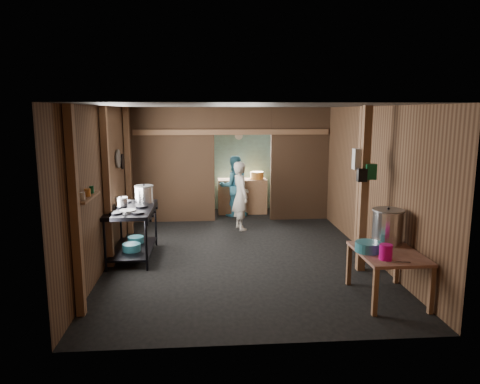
{
  "coord_description": "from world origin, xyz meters",
  "views": [
    {
      "loc": [
        -0.61,
        -7.99,
        2.51
      ],
      "look_at": [
        0.0,
        -0.2,
        1.1
      ],
      "focal_mm": 33.49,
      "sensor_mm": 36.0,
      "label": 1
    }
  ],
  "objects": [
    {
      "name": "floor",
      "position": [
        0.0,
        0.0,
        0.0
      ],
      "size": [
        4.5,
        7.0,
        0.0
      ],
      "primitive_type": "cube",
      "color": "black",
      "rests_on": "ground"
    },
    {
      "name": "ceiling",
      "position": [
        0.0,
        0.0,
        2.6
      ],
      "size": [
        4.5,
        7.0,
        0.0
      ],
      "primitive_type": "cube",
      "color": "#4A453E",
      "rests_on": "ground"
    },
    {
      "name": "wall_back",
      "position": [
        0.0,
        3.5,
        1.3
      ],
      "size": [
        4.5,
        0.0,
        2.6
      ],
      "primitive_type": "cube",
      "color": "brown",
      "rests_on": "ground"
    },
    {
      "name": "wall_front",
      "position": [
        0.0,
        -3.5,
        1.3
      ],
      "size": [
        4.5,
        0.0,
        2.6
      ],
      "primitive_type": "cube",
      "color": "brown",
      "rests_on": "ground"
    },
    {
      "name": "wall_left",
      "position": [
        -2.25,
        0.0,
        1.3
      ],
      "size": [
        0.0,
        7.0,
        2.6
      ],
      "primitive_type": "cube",
      "color": "brown",
      "rests_on": "ground"
    },
    {
      "name": "wall_right",
      "position": [
        2.25,
        0.0,
        1.3
      ],
      "size": [
        0.0,
        7.0,
        2.6
      ],
      "primitive_type": "cube",
      "color": "brown",
      "rests_on": "ground"
    },
    {
      "name": "partition_left",
      "position": [
        -1.32,
        2.2,
        1.3
      ],
      "size": [
        1.85,
        0.1,
        2.6
      ],
      "primitive_type": "cube",
      "color": "#4D3320",
      "rests_on": "floor"
    },
    {
      "name": "partition_right",
      "position": [
        1.57,
        2.2,
        1.3
      ],
      "size": [
        1.35,
        0.1,
        2.6
      ],
      "primitive_type": "cube",
      "color": "#4D3320",
      "rests_on": "floor"
    },
    {
      "name": "partition_header",
      "position": [
        0.25,
        2.2,
        2.3
      ],
      "size": [
        1.3,
        0.1,
        0.6
      ],
      "primitive_type": "cube",
      "color": "#4D3320",
      "rests_on": "wall_back"
    },
    {
      "name": "turquoise_panel",
      "position": [
        0.0,
        3.44,
        1.25
      ],
      "size": [
        4.4,
        0.06,
        2.5
      ],
      "primitive_type": "cube",
      "color": "#71A99D",
      "rests_on": "wall_back"
    },
    {
      "name": "back_counter",
      "position": [
        0.3,
        2.95,
        0.42
      ],
      "size": [
        1.2,
        0.5,
        0.85
      ],
      "primitive_type": "cube",
      "color": "brown",
      "rests_on": "floor"
    },
    {
      "name": "wall_clock",
      "position": [
        0.25,
        3.4,
        1.9
      ],
      "size": [
        0.2,
        0.03,
        0.2
      ],
      "primitive_type": "cylinder",
      "rotation": [
        1.57,
        0.0,
        0.0
      ],
      "color": "silver",
      "rests_on": "wall_back"
    },
    {
      "name": "post_left_a",
      "position": [
        -2.18,
        -2.6,
        1.3
      ],
      "size": [
        0.1,
        0.12,
        2.6
      ],
      "primitive_type": "cube",
      "color": "brown",
      "rests_on": "floor"
    },
    {
      "name": "post_left_b",
      "position": [
        -2.18,
        -0.8,
        1.3
      ],
      "size": [
        0.1,
        0.12,
        2.6
      ],
      "primitive_type": "cube",
      "color": "brown",
      "rests_on": "floor"
    },
    {
      "name": "post_left_c",
      "position": [
        -2.18,
        1.2,
        1.3
      ],
      "size": [
        0.1,
        0.12,
        2.6
      ],
      "primitive_type": "cube",
      "color": "brown",
      "rests_on": "floor"
    },
    {
      "name": "post_right",
      "position": [
        2.18,
        -0.2,
        1.3
      ],
      "size": [
        0.1,
        0.12,
        2.6
      ],
      "primitive_type": "cube",
      "color": "brown",
      "rests_on": "floor"
    },
    {
      "name": "post_free",
      "position": [
        1.85,
        -1.3,
        1.3
      ],
      "size": [
        0.12,
        0.12,
        2.6
      ],
      "primitive_type": "cube",
      "color": "brown",
      "rests_on": "floor"
    },
    {
      "name": "cross_beam",
      "position": [
        0.0,
        2.15,
        2.05
      ],
      "size": [
        4.4,
        0.12,
        0.12
      ],
      "primitive_type": "cube",
      "color": "brown",
      "rests_on": "wall_left"
    },
    {
      "name": "pan_lid_big",
      "position": [
        -2.21,
        0.4,
        1.65
      ],
      "size": [
        0.03,
        0.34,
        0.34
      ],
      "primitive_type": "cylinder",
      "rotation": [
        0.0,
        1.57,
        0.0
      ],
      "color": "gray",
      "rests_on": "wall_left"
    },
    {
      "name": "pan_lid_small",
      "position": [
        -2.21,
        0.8,
        1.55
      ],
      "size": [
        0.03,
        0.3,
        0.3
      ],
      "primitive_type": "cylinder",
      "rotation": [
        0.0,
        1.57,
        0.0
      ],
      "color": "black",
      "rests_on": "wall_left"
    },
    {
      "name": "wall_shelf",
      "position": [
        -2.15,
        -2.1,
        1.4
      ],
      "size": [
        0.14,
        0.8,
        0.03
      ],
      "primitive_type": "cube",
      "color": "brown",
      "rests_on": "wall_left"
    },
    {
      "name": "jar_white",
      "position": [
        -2.15,
        -2.35,
        1.47
      ],
      "size": [
        0.07,
        0.07,
        0.1
      ],
      "primitive_type": "cylinder",
      "color": "silver",
      "rests_on": "wall_shelf"
    },
    {
      "name": "jar_yellow",
      "position": [
        -2.15,
        -2.1,
        1.47
      ],
      "size": [
        0.08,
        0.08,
        0.1
      ],
      "primitive_type": "cylinder",
      "color": "orange",
      "rests_on": "wall_shelf"
    },
    {
      "name": "jar_green",
      "position": [
        -2.15,
        -1.88,
        1.47
      ],
      "size": [
        0.06,
        0.06,
        0.1
      ],
      "primitive_type": "cylinder",
      "color": "#0E4F27",
      "rests_on": "wall_shelf"
    },
    {
      "name": "bag_white",
      "position": [
        1.8,
        -1.22,
        1.78
      ],
      "size": [
        0.22,
        0.15,
        0.32
      ],
      "primitive_type": "cube",
      "color": "silver",
      "rests_on": "post_free"
    },
    {
      "name": "bag_green",
      "position": [
        1.92,
        -1.36,
        1.6
      ],
      "size": [
        0.16,
        0.12,
        0.24
      ],
      "primitive_type": "cube",
      "color": "#0E4F27",
      "rests_on": "post_free"
    },
    {
      "name": "bag_black",
      "position": [
        1.78,
        -1.38,
        1.55
      ],
      "size": [
        0.14,
        0.1,
        0.2
      ],
      "primitive_type": "cube",
      "color": "black",
      "rests_on": "post_free"
    },
    {
      "name": "gas_range",
      "position": [
        -1.88,
        -0.39,
        0.44
      ],
      "size": [
        0.77,
        1.5,
        0.89
      ],
      "primitive_type": null,
      "color": "black",
      "rests_on": "floor"
    },
    {
      "name": "prep_table",
      "position": [
        1.83,
        -2.4,
        0.33
      ],
      "size": [
        0.8,
        1.11,
        0.65
      ],
      "primitive_type": null,
      "color": "#AB785D",
      "rests_on": "floor"
    },
    {
      "name": "stove_pot_large",
      "position": [
        -1.71,
        0.01,
        1.04
      ],
      "size": [
        0.4,
        0.4,
        0.34
      ],
      "primitive_type": null,
      "rotation": [
        0.0,
        0.0,
        -0.22
      ],
      "color": "silver",
      "rests_on": "gas_range"
    },
    {
      "name": "stove_pot_med",
      "position": [
        -2.05,
        -0.36,
        0.97
      ],
      "size": [
        0.23,
        0.23,
        0.2
      ],
      "primitive_type": null,
      "rotation": [
        0.0,
        0.0,
        -0.05
      ],
      "color": "silver",
      "rests_on": "gas_range"
    },
    {
      "name": "frying_pan",
      "position": [
        -1.88,
        -0.75,
        0.91
      ],
      "size": [
        0.28,
        0.5,
        0.06
      ],
      "primitive_type": null,
      "rotation": [
        0.0,
        0.0,
        0.03
      ],
      "color": "gray",
      "rests_on": "gas_range"
    },
    {
      "name": "blue_tub_front",
      "position": [
        -1.88,
        -0.56,
        0.23
      ],
      "size": [
        0.31,
        0.31,
        0.13
      ],
      "primitive_type": "cylinder",
      "color": "teal",
      "rests_on": "gas_range"
    },
    {
      "name": "blue_tub_back",
      "position": [
        -1.88,
        -0.08,
        0.23
      ],
      "size": [
        0.28,
        0.28,
        0.11
      ],
      "primitive_type": "cylinder",
      "color": "teal",
      "rests_on": "gas_range"
    },
    {
      "name": "stock_pot",
      "position": [
        1.96,
        -2.01,
        0.89
      ],
      "size": [
        0.54,
        0.54,
        0.52
      ],
      "primitive_type": null,
      "rotation": [
        0.0,
        0.0,
        -0.25
      ],
      "color": "silver",
      "rests_on": "prep_table"
    },
    {
      "name": "wash_basin",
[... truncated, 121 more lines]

